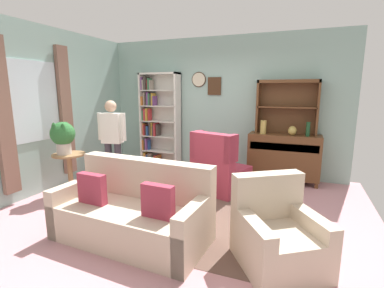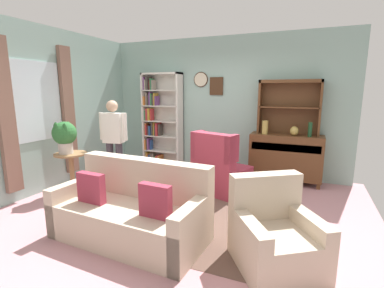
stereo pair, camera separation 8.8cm
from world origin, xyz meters
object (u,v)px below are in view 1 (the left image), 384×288
armchair_floral (277,237)px  bookshelf (157,122)px  vase_tall (263,127)px  plant_stand (70,170)px  coffee_table (162,185)px  person_reading (112,138)px  wingback_chair (219,170)px  vase_round (292,131)px  sideboard (283,156)px  potted_plant_large (63,135)px  couch_floral (134,213)px  book_stack (168,178)px  bottle_wine (308,129)px  sideboard_hutch (287,100)px

armchair_floral → bookshelf: bearing=135.6°
bookshelf → vase_tall: size_ratio=8.31×
armchair_floral → plant_stand: size_ratio=1.51×
vase_tall → coffee_table: (-1.20, -1.84, -0.69)m
person_reading → plant_stand: bearing=-129.3°
wingback_chair → person_reading: bearing=-165.1°
vase_round → wingback_chair: vase_round is taller
sideboard → armchair_floral: size_ratio=1.22×
vase_tall → potted_plant_large: 3.52m
couch_floral → book_stack: 0.97m
vase_tall → armchair_floral: size_ratio=0.24×
person_reading → vase_tall: bearing=29.6°
wingback_chair → book_stack: 1.03m
potted_plant_large → bottle_wine: bearing=28.1°
potted_plant_large → book_stack: potted_plant_large is taller
plant_stand → coffee_table: (1.67, 0.08, -0.08)m
person_reading → armchair_floral: bearing=-23.6°
vase_tall → bottle_wine: 0.78m
bottle_wine → armchair_floral: size_ratio=0.24×
sideboard → bookshelf: bearing=178.3°
potted_plant_large → coffee_table: (1.71, 0.14, -0.66)m
sideboard → bottle_wine: bottle_wine is taller
armchair_floral → potted_plant_large: bearing=169.0°
book_stack → person_reading: bearing=162.5°
vase_tall → couch_floral: (-1.11, -2.74, -0.73)m
bottle_wine → potted_plant_large: bearing=-151.9°
sideboard → bottle_wine: (0.39, -0.09, 0.54)m
sideboard_hutch → potted_plant_large: size_ratio=2.08×
coffee_table → potted_plant_large: bearing=-175.4°
plant_stand → book_stack: plant_stand is taller
couch_floral → book_stack: (-0.03, 0.96, 0.13)m
vase_round → book_stack: size_ratio=0.78×
wingback_chair → coffee_table: wingback_chair is taller
vase_round → person_reading: bearing=-154.7°
vase_tall → person_reading: (-2.41, -1.37, -0.14)m
couch_floral → armchair_floral: bearing=3.0°
sideboard_hutch → person_reading: sideboard_hutch is taller
vase_round → coffee_table: vase_round is taller
vase_tall → couch_floral: 3.04m
bookshelf → sideboard_hutch: bookshelf is taller
bottle_wine → couch_floral: (-1.89, -2.73, -0.74)m
bookshelf → wingback_chair: bearing=-31.0°
sideboard_hutch → book_stack: sideboard_hutch is taller
armchair_floral → wingback_chair: size_ratio=1.02×
armchair_floral → coffee_table: bearing=154.9°
potted_plant_large → person_reading: (0.50, 0.61, -0.11)m
couch_floral → plant_stand: couch_floral is taller
vase_round → couch_floral: size_ratio=0.09×
vase_tall → person_reading: 2.78m
sideboard_hutch → wingback_chair: size_ratio=1.05×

